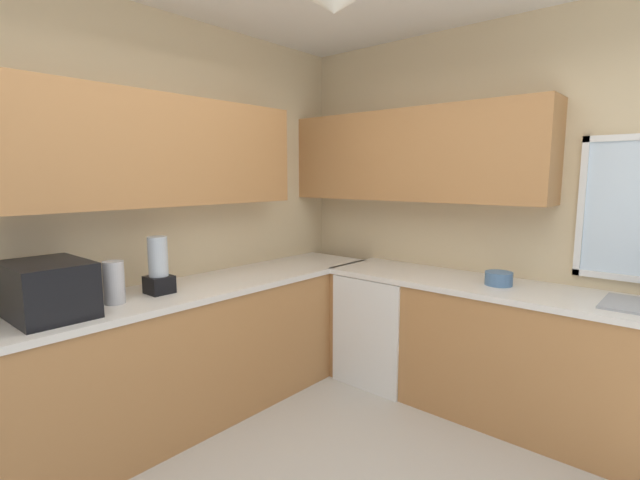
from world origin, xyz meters
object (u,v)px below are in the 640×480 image
microwave (48,289)px  kettle (114,282)px  dishwasher (385,326)px  blender_appliance (158,268)px  bowl (499,278)px

microwave → kettle: (0.02, 0.34, -0.02)m
microwave → dishwasher: bearing=73.4°
microwave → blender_appliance: size_ratio=1.33×
dishwasher → microwave: size_ratio=1.81×
bowl → kettle: bearing=-128.5°
dishwasher → microwave: 2.39m
bowl → microwave: bearing=-124.4°
dishwasher → blender_appliance: 1.83m
kettle → microwave: bearing=-93.4°
microwave → kettle: microwave is taller
microwave → bowl: (1.54, 2.25, -0.10)m
dishwasher → bowl: bowl is taller
dishwasher → blender_appliance: size_ratio=2.41×
kettle → blender_appliance: bearing=93.9°
bowl → blender_appliance: size_ratio=0.50×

